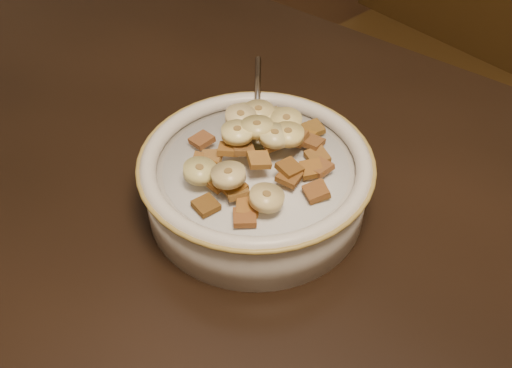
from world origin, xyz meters
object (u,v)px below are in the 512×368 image
Objects in this scene: chair at (398,62)px; cereal_bowl at (256,187)px; spoon at (257,141)px; table at (242,281)px.

cereal_bowl is (0.14, -0.70, 0.26)m from chair.
chair is 19.68× the size of spoon.
spoon reaches higher than table.
spoon reaches higher than cereal_bowl.
cereal_bowl is at bearing 119.12° from table.
table is at bearing -62.63° from cereal_bowl.
chair is at bearing 101.43° from cereal_bowl.
chair is (-0.18, 0.78, -0.21)m from table.
spoon is (-0.02, 0.03, 0.03)m from cereal_bowl.
table is 0.09m from cereal_bowl.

